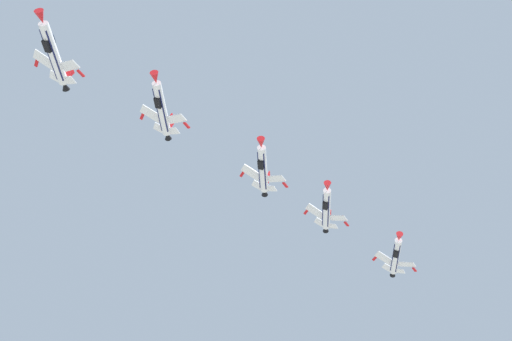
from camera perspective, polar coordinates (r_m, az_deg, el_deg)
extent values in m
cylinder|color=white|center=(111.07, -18.30, 10.25)|extent=(2.06, 12.05, 1.70)
cube|color=#191E4C|center=(110.79, -18.45, 10.11)|extent=(1.79, 10.12, 0.95)
cone|color=red|center=(107.52, -19.39, 13.33)|extent=(1.64, 2.45, 1.56)
cone|color=black|center=(114.72, -17.36, 7.53)|extent=(1.41, 1.64, 1.36)
ellipsoid|color=#192333|center=(110.09, -18.50, 11.55)|extent=(1.55, 3.24, 1.45)
cube|color=black|center=(109.49, -18.87, 10.92)|extent=(1.41, 2.24, 1.21)
cube|color=white|center=(110.32, -17.02, 9.32)|extent=(4.35, 3.60, 1.87)
cube|color=red|center=(109.67, -16.00, 8.68)|extent=(1.32, 1.69, 0.44)
cube|color=white|center=(113.56, -19.11, 9.71)|extent=(4.36, 3.44, 1.87)
cube|color=red|center=(115.48, -19.75, 9.42)|extent=(1.25, 1.70, 0.44)
cube|color=white|center=(112.88, -16.98, 8.05)|extent=(2.59, 2.39, 1.03)
cube|color=white|center=(114.74, -18.18, 8.30)|extent=(2.54, 2.31, 1.03)
cube|color=red|center=(114.67, -17.10, 8.83)|extent=(1.30, 2.64, 2.46)
cylinder|color=white|center=(116.03, -8.76, 5.69)|extent=(2.06, 12.05, 1.70)
cube|color=#191E4C|center=(115.72, -8.86, 5.55)|extent=(1.80, 10.12, 0.87)
cone|color=red|center=(111.74, -9.37, 8.50)|extent=(1.64, 2.45, 1.56)
cone|color=black|center=(120.33, -8.22, 3.22)|extent=(1.41, 1.64, 1.36)
ellipsoid|color=#192333|center=(114.83, -8.84, 6.90)|extent=(1.51, 3.24, 1.41)
cube|color=black|center=(114.17, -9.12, 6.27)|extent=(1.39, 2.24, 1.17)
cube|color=white|center=(115.93, -7.49, 4.80)|extent=(4.42, 3.64, 1.64)
cube|color=red|center=(115.79, -6.48, 4.20)|extent=(1.32, 1.69, 0.42)
cube|color=white|center=(118.20, -9.76, 5.23)|extent=(4.44, 3.48, 1.64)
cube|color=red|center=(119.86, -10.55, 4.99)|extent=(1.25, 1.70, 0.42)
cube|color=white|center=(118.61, -7.70, 3.68)|extent=(2.62, 2.41, 0.91)
cube|color=white|center=(119.91, -9.00, 3.94)|extent=(2.58, 2.33, 0.91)
cube|color=red|center=(120.22, -8.00, 4.47)|extent=(1.16, 2.63, 2.51)
cylinder|color=white|center=(122.31, 0.65, 0.11)|extent=(2.06, 12.05, 1.70)
cube|color=#191E4C|center=(122.01, 0.57, -0.04)|extent=(1.79, 10.12, 0.92)
cone|color=red|center=(117.35, 0.48, 2.57)|extent=(1.64, 2.45, 1.56)
cone|color=black|center=(127.19, 0.80, -2.03)|extent=(1.41, 1.64, 1.36)
ellipsoid|color=#192333|center=(120.87, 0.70, 1.19)|extent=(1.53, 3.24, 1.44)
cube|color=black|center=(120.27, 0.46, 0.58)|extent=(1.40, 2.24, 1.20)
cube|color=white|center=(122.74, 1.81, -0.76)|extent=(4.38, 3.61, 1.78)
cube|color=red|center=(122.99, 2.74, -1.36)|extent=(1.32, 1.69, 0.44)
cube|color=white|center=(124.27, -0.44, -0.19)|extent=(4.39, 3.46, 1.78)
cube|color=red|center=(125.73, -1.29, -0.33)|extent=(1.25, 1.70, 0.44)
cube|color=white|center=(125.55, 1.41, -1.69)|extent=(2.60, 2.40, 0.99)
cube|color=white|center=(126.42, 0.13, -1.36)|extent=(2.55, 2.32, 0.99)
cube|color=red|center=(126.89, 1.06, -0.87)|extent=(1.25, 2.63, 2.48)
cylinder|color=white|center=(134.40, 6.58, -3.59)|extent=(2.06, 12.05, 1.70)
cube|color=#191E4C|center=(134.11, 6.51, -3.73)|extent=(1.79, 10.12, 0.97)
cone|color=red|center=(129.10, 6.66, -1.51)|extent=(1.64, 2.45, 1.56)
cone|color=black|center=(139.57, 6.52, -5.41)|extent=(1.41, 1.64, 1.36)
ellipsoid|color=#192333|center=(132.83, 6.70, -2.65)|extent=(1.56, 3.24, 1.46)
cube|color=black|center=(132.27, 6.48, -3.22)|extent=(1.42, 2.24, 1.22)
cube|color=white|center=(135.14, 7.59, -4.40)|extent=(4.33, 3.58, 1.93)
cube|color=red|center=(135.62, 8.42, -4.94)|extent=(1.32, 1.69, 0.45)
cube|color=white|center=(136.21, 5.52, -3.79)|extent=(4.34, 3.43, 1.93)
cube|color=red|center=(137.54, 4.69, -3.85)|extent=(1.25, 1.70, 0.45)
cube|color=white|center=(137.99, 7.13, -5.15)|extent=(2.58, 2.39, 1.06)
cube|color=white|center=(138.61, 5.94, -4.80)|extent=(2.53, 2.31, 1.06)
cube|color=red|center=(139.17, 6.79, -4.36)|extent=(1.34, 2.64, 2.45)
cylinder|color=white|center=(146.95, 12.88, -7.80)|extent=(2.06, 12.05, 1.70)
cube|color=#191E4C|center=(146.67, 12.84, -7.94)|extent=(1.79, 10.12, 0.92)
cone|color=red|center=(141.35, 13.18, -6.07)|extent=(1.64, 2.45, 1.56)
cone|color=black|center=(152.37, 12.62, -9.33)|extent=(1.41, 1.64, 1.36)
ellipsoid|color=#192333|center=(145.26, 13.05, -6.99)|extent=(1.53, 3.24, 1.44)
cube|color=black|center=(144.75, 12.90, -7.53)|extent=(1.40, 2.24, 1.20)
cube|color=white|center=(148.13, 13.80, -8.47)|extent=(4.38, 3.61, 1.79)
cube|color=red|center=(148.95, 14.54, -8.92)|extent=(1.32, 1.69, 0.44)
cube|color=white|center=(148.45, 11.82, -7.98)|extent=(4.39, 3.45, 1.79)
cube|color=red|center=(149.52, 11.00, -8.03)|extent=(1.25, 1.70, 0.44)
cube|color=white|center=(150.95, 13.25, -9.11)|extent=(2.60, 2.40, 0.99)
cube|color=white|center=(151.13, 12.12, -8.82)|extent=(2.55, 2.32, 0.99)
cube|color=red|center=(151.87, 12.86, -8.37)|extent=(1.26, 2.63, 2.48)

